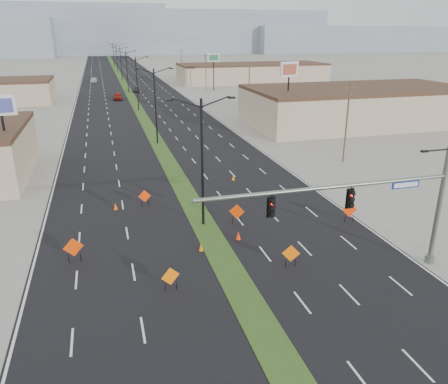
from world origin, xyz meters
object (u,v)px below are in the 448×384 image
object	(u,v)px
streetlight_4	(121,63)
streetlight_5	(117,58)
cone_0	(201,247)
streetlight_2	(137,82)
construction_sign_1	(170,277)
pole_sign_east_far	(214,60)
cone_1	(238,236)
streetlight_0	(202,159)
pole_sign_west	(1,113)
streetlight_6	(114,54)
streetlight_1	(155,104)
car_far	(94,80)
construction_sign_4	(291,254)
signal_mast	(377,203)
construction_sign_2	(145,197)
construction_sign_5	(350,211)
cone_3	(115,206)
cone_2	(233,178)
streetlight_3	(127,70)
pole_sign_east_near	(289,74)
car_mid	(136,89)
car_left	(118,96)
construction_sign_3	(237,212)
construction_sign_0	(73,248)

from	to	relation	value
streetlight_4	streetlight_5	world-z (taller)	same
cone_0	streetlight_2	bearing A→B (deg)	88.89
construction_sign_1	pole_sign_east_far	world-z (taller)	pole_sign_east_far
construction_sign_1	cone_1	distance (m)	8.02
streetlight_0	pole_sign_west	distance (m)	22.10
construction_sign_1	streetlight_6	bearing A→B (deg)	73.57
streetlight_1	streetlight_6	bearing A→B (deg)	90.00
car_far	pole_sign_east_far	bearing A→B (deg)	-36.65
construction_sign_4	signal_mast	bearing A→B (deg)	-4.68
construction_sign_2	construction_sign_5	xyz separation A→B (m)	(15.57, -7.93, 0.13)
signal_mast	construction_sign_5	xyz separation A→B (m)	(2.94, 7.35, -3.82)
streetlight_5	construction_sign_5	bearing A→B (deg)	-85.39
streetlight_2	cone_1	distance (m)	59.56
streetlight_4	cone_3	xyz separation A→B (m)	(-6.63, -106.93, -5.11)
streetlight_2	construction_sign_1	bearing A→B (deg)	-93.54
construction_sign_5	cone_2	xyz separation A→B (m)	(-6.00, 12.58, -0.69)
cone_0	cone_2	size ratio (longest dim) A/B	0.94
cone_2	pole_sign_west	world-z (taller)	pole_sign_west
signal_mast	streetlight_3	xyz separation A→B (m)	(-8.56, 94.00, 0.63)
construction_sign_1	signal_mast	bearing A→B (deg)	-21.01
streetlight_3	streetlight_5	size ratio (longest dim) A/B	1.00
signal_mast	construction_sign_4	distance (m)	6.30
pole_sign_east_near	signal_mast	bearing A→B (deg)	-123.88
streetlight_3	pole_sign_west	size ratio (longest dim) A/B	1.13
streetlight_3	pole_sign_east_near	world-z (taller)	pole_sign_east_near
streetlight_4	cone_2	world-z (taller)	streetlight_4
pole_sign_west	pole_sign_east_far	world-z (taller)	pole_sign_east_far
pole_sign_west	construction_sign_2	bearing A→B (deg)	-39.70
streetlight_1	cone_2	distance (m)	19.57
streetlight_2	construction_sign_1	world-z (taller)	streetlight_2
streetlight_1	signal_mast	bearing A→B (deg)	-77.31
construction_sign_1	construction_sign_5	distance (m)	16.65
construction_sign_4	cone_0	xyz separation A→B (m)	(-5.16, 3.73, -0.65)
cone_1	car_mid	bearing A→B (deg)	89.93
car_left	cone_0	distance (m)	75.67
cone_3	cone_0	bearing A→B (deg)	-59.76
streetlight_2	cone_1	xyz separation A→B (m)	(1.90, -59.31, -5.11)
construction_sign_2	pole_sign_east_near	xyz separation A→B (m)	(24.86, 26.41, 7.58)
streetlight_5	construction_sign_1	distance (m)	148.83
cone_3	pole_sign_east_far	size ratio (longest dim) A/B	0.07
car_mid	streetlight_4	bearing A→B (deg)	100.43
streetlight_1	pole_sign_east_near	distance (m)	21.33
pole_sign_east_near	car_far	bearing A→B (deg)	93.04
streetlight_0	construction_sign_4	size ratio (longest dim) A/B	6.41
construction_sign_3	cone_0	size ratio (longest dim) A/B	3.07
cone_3	construction_sign_0	bearing A→B (deg)	-109.27
construction_sign_2	cone_1	xyz separation A→B (m)	(5.96, -8.60, -0.54)
streetlight_5	construction_sign_3	size ratio (longest dim) A/B	6.08
streetlight_1	construction_sign_0	world-z (taller)	streetlight_1
construction_sign_1	cone_2	size ratio (longest dim) A/B	2.70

